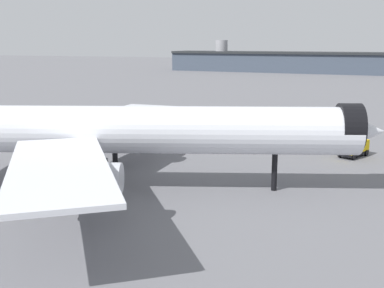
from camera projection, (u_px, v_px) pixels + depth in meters
The scene contains 6 objects.
ground at pixel (94, 194), 54.33m from camera, with size 900.00×900.00×0.00m, color slate.
airliner_near_gate at pixel (128, 131), 54.99m from camera, with size 57.13×50.89×15.83m.
terminal_building at pixel (341, 63), 258.59m from camera, with size 198.25×34.35×17.95m.
service_truck_front at pixel (354, 146), 71.75m from camera, with size 4.44×5.95×3.00m.
baggage_tug_wing at pixel (270, 137), 82.25m from camera, with size 3.55×2.75×1.85m.
baggage_cart_trailing at pixel (4, 139), 80.60m from camera, with size 2.88×2.79×1.82m.
Camera 1 is at (28.35, -44.90, 17.02)m, focal length 44.64 mm.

